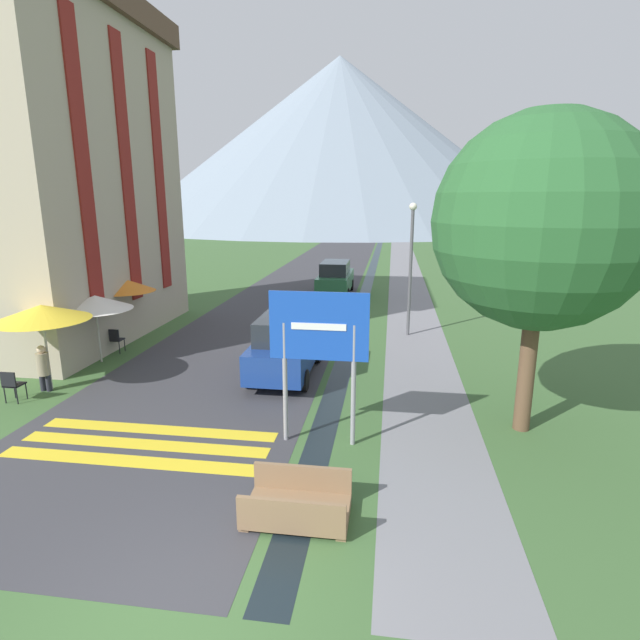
{
  "coord_description": "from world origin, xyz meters",
  "views": [
    {
      "loc": [
        2.59,
        -4.96,
        5.11
      ],
      "look_at": [
        0.44,
        10.0,
        1.41
      ],
      "focal_mm": 28.0,
      "sensor_mm": 36.0,
      "label": 1
    }
  ],
  "objects_px": {
    "cafe_umbrella_front_yellow": "(42,313)",
    "tree_by_path": "(542,223)",
    "parked_car_far": "(335,278)",
    "person_seated_far": "(59,353)",
    "footbridge": "(297,505)",
    "cafe_chair_middle": "(80,350)",
    "hotel_building": "(53,159)",
    "person_seated_near": "(43,366)",
    "cafe_chair_nearest": "(12,383)",
    "road_sign": "(319,342)",
    "parked_car_near": "(286,346)",
    "cafe_umbrella_middle_white": "(95,302)",
    "streetlamp": "(411,258)",
    "cafe_umbrella_rear_orange": "(126,285)",
    "cafe_chair_far_right": "(115,338)"
  },
  "relations": [
    {
      "from": "cafe_chair_far_right",
      "to": "cafe_umbrella_middle_white",
      "type": "height_order",
      "value": "cafe_umbrella_middle_white"
    },
    {
      "from": "parked_car_near",
      "to": "parked_car_far",
      "type": "height_order",
      "value": "same"
    },
    {
      "from": "hotel_building",
      "to": "cafe_chair_nearest",
      "type": "relative_size",
      "value": 14.12
    },
    {
      "from": "cafe_chair_far_right",
      "to": "streetlamp",
      "type": "bearing_deg",
      "value": 29.78
    },
    {
      "from": "cafe_chair_nearest",
      "to": "person_seated_far",
      "type": "xyz_separation_m",
      "value": [
        -0.07,
        1.98,
        0.18
      ]
    },
    {
      "from": "road_sign",
      "to": "tree_by_path",
      "type": "xyz_separation_m",
      "value": [
        4.46,
        1.29,
        2.37
      ]
    },
    {
      "from": "cafe_chair_middle",
      "to": "cafe_umbrella_middle_white",
      "type": "bearing_deg",
      "value": 61.59
    },
    {
      "from": "road_sign",
      "to": "cafe_umbrella_middle_white",
      "type": "relative_size",
      "value": 1.47
    },
    {
      "from": "cafe_chair_far_right",
      "to": "person_seated_near",
      "type": "height_order",
      "value": "person_seated_near"
    },
    {
      "from": "cafe_chair_middle",
      "to": "footbridge",
      "type": "bearing_deg",
      "value": -20.81
    },
    {
      "from": "parked_car_near",
      "to": "tree_by_path",
      "type": "distance_m",
      "value": 7.59
    },
    {
      "from": "footbridge",
      "to": "cafe_chair_middle",
      "type": "xyz_separation_m",
      "value": [
        -8.13,
        6.59,
        0.29
      ]
    },
    {
      "from": "parked_car_near",
      "to": "parked_car_far",
      "type": "xyz_separation_m",
      "value": [
        0.02,
        12.83,
        0.0
      ]
    },
    {
      "from": "parked_car_near",
      "to": "tree_by_path",
      "type": "relative_size",
      "value": 0.57
    },
    {
      "from": "parked_car_near",
      "to": "cafe_umbrella_middle_white",
      "type": "xyz_separation_m",
      "value": [
        -6.11,
        0.34,
        1.04
      ]
    },
    {
      "from": "cafe_umbrella_rear_orange",
      "to": "parked_car_far",
      "type": "bearing_deg",
      "value": 57.78
    },
    {
      "from": "person_seated_near",
      "to": "person_seated_far",
      "type": "xyz_separation_m",
      "value": [
        -0.36,
        1.15,
        -0.02
      ]
    },
    {
      "from": "cafe_chair_middle",
      "to": "cafe_umbrella_front_yellow",
      "type": "distance_m",
      "value": 2.58
    },
    {
      "from": "parked_car_near",
      "to": "cafe_umbrella_middle_white",
      "type": "bearing_deg",
      "value": 176.81
    },
    {
      "from": "tree_by_path",
      "to": "footbridge",
      "type": "bearing_deg",
      "value": -138.5
    },
    {
      "from": "parked_car_far",
      "to": "person_seated_far",
      "type": "bearing_deg",
      "value": -115.41
    },
    {
      "from": "cafe_umbrella_front_yellow",
      "to": "tree_by_path",
      "type": "distance_m",
      "value": 12.46
    },
    {
      "from": "streetlamp",
      "to": "road_sign",
      "type": "bearing_deg",
      "value": -103.22
    },
    {
      "from": "road_sign",
      "to": "footbridge",
      "type": "height_order",
      "value": "road_sign"
    },
    {
      "from": "streetlamp",
      "to": "cafe_chair_nearest",
      "type": "bearing_deg",
      "value": -141.73
    },
    {
      "from": "person_seated_near",
      "to": "cafe_chair_middle",
      "type": "bearing_deg",
      "value": 98.86
    },
    {
      "from": "footbridge",
      "to": "hotel_building",
      "type": "bearing_deg",
      "value": 136.96
    },
    {
      "from": "parked_car_near",
      "to": "cafe_umbrella_front_yellow",
      "type": "relative_size",
      "value": 1.61
    },
    {
      "from": "streetlamp",
      "to": "cafe_umbrella_rear_orange",
      "type": "bearing_deg",
      "value": -166.86
    },
    {
      "from": "person_seated_near",
      "to": "streetlamp",
      "type": "height_order",
      "value": "streetlamp"
    },
    {
      "from": "parked_car_near",
      "to": "person_seated_far",
      "type": "height_order",
      "value": "parked_car_near"
    },
    {
      "from": "cafe_umbrella_front_yellow",
      "to": "cafe_umbrella_middle_white",
      "type": "bearing_deg",
      "value": 88.96
    },
    {
      "from": "cafe_umbrella_rear_orange",
      "to": "person_seated_far",
      "type": "bearing_deg",
      "value": -92.94
    },
    {
      "from": "cafe_chair_middle",
      "to": "person_seated_far",
      "type": "xyz_separation_m",
      "value": [
        -0.03,
        -0.96,
        0.18
      ]
    },
    {
      "from": "person_seated_far",
      "to": "tree_by_path",
      "type": "relative_size",
      "value": 0.18
    },
    {
      "from": "cafe_umbrella_rear_orange",
      "to": "footbridge",
      "type": "bearing_deg",
      "value": -49.53
    },
    {
      "from": "parked_car_near",
      "to": "person_seated_near",
      "type": "bearing_deg",
      "value": -160.76
    },
    {
      "from": "road_sign",
      "to": "cafe_chair_far_right",
      "type": "bearing_deg",
      "value": 145.46
    },
    {
      "from": "cafe_chair_nearest",
      "to": "tree_by_path",
      "type": "xyz_separation_m",
      "value": [
        12.53,
        0.28,
        4.1
      ]
    },
    {
      "from": "parked_car_near",
      "to": "person_seated_far",
      "type": "relative_size",
      "value": 3.13
    },
    {
      "from": "hotel_building",
      "to": "cafe_chair_far_right",
      "type": "relative_size",
      "value": 14.12
    },
    {
      "from": "cafe_chair_far_right",
      "to": "cafe_umbrella_rear_orange",
      "type": "xyz_separation_m",
      "value": [
        -0.23,
        1.4,
        1.57
      ]
    },
    {
      "from": "road_sign",
      "to": "person_seated_far",
      "type": "xyz_separation_m",
      "value": [
        -8.14,
        3.0,
        -1.55
      ]
    },
    {
      "from": "cafe_umbrella_front_yellow",
      "to": "tree_by_path",
      "type": "xyz_separation_m",
      "value": [
        12.19,
        -0.71,
        2.46
      ]
    },
    {
      "from": "parked_car_far",
      "to": "cafe_umbrella_rear_orange",
      "type": "relative_size",
      "value": 1.97
    },
    {
      "from": "footbridge",
      "to": "cafe_umbrella_front_yellow",
      "type": "height_order",
      "value": "cafe_umbrella_front_yellow"
    },
    {
      "from": "hotel_building",
      "to": "person_seated_near",
      "type": "bearing_deg",
      "value": -62.71
    },
    {
      "from": "parked_car_far",
      "to": "tree_by_path",
      "type": "bearing_deg",
      "value": -68.84
    },
    {
      "from": "parked_car_far",
      "to": "streetlamp",
      "type": "xyz_separation_m",
      "value": [
        3.68,
        -7.79,
        2.04
      ]
    },
    {
      "from": "footbridge",
      "to": "cafe_umbrella_front_yellow",
      "type": "bearing_deg",
      "value": 149.13
    }
  ]
}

